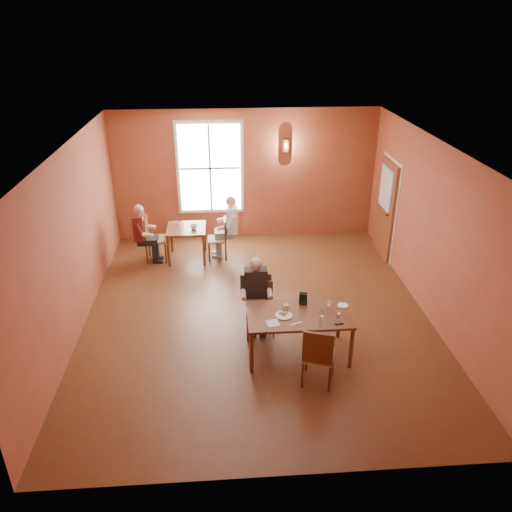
{
  "coord_description": "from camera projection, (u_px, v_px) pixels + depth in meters",
  "views": [
    {
      "loc": [
        -0.57,
        -7.55,
        4.85
      ],
      "look_at": [
        0.0,
        0.2,
        1.05
      ],
      "focal_mm": 35.0,
      "sensor_mm": 36.0,
      "label": 1
    }
  ],
  "objects": [
    {
      "name": "window",
      "position": [
        210.0,
        168.0,
        11.23
      ],
      "size": [
        1.36,
        0.1,
        1.96
      ],
      "primitive_type": "cube",
      "color": "white",
      "rests_on": "wall_back"
    },
    {
      "name": "goblet_c",
      "position": [
        321.0,
        315.0,
        7.38
      ],
      "size": [
        0.09,
        0.09,
        0.17
      ],
      "primitive_type": null,
      "rotation": [
        0.0,
        0.0,
        0.32
      ],
      "color": "white",
      "rests_on": "main_table"
    },
    {
      "name": "knife",
      "position": [
        296.0,
        323.0,
        7.33
      ],
      "size": [
        0.19,
        0.09,
        0.0
      ],
      "primitive_type": "cube",
      "rotation": [
        0.0,
        0.0,
        0.39
      ],
      "color": "white",
      "rests_on": "main_table"
    },
    {
      "name": "wall_front",
      "position": [
        282.0,
        374.0,
        5.14
      ],
      "size": [
        6.0,
        0.04,
        3.0
      ],
      "primitive_type": "cube",
      "color": "brown",
      "rests_on": "ground"
    },
    {
      "name": "menu_stand",
      "position": [
        303.0,
        299.0,
        7.77
      ],
      "size": [
        0.13,
        0.09,
        0.2
      ],
      "primitive_type": "cube",
      "rotation": [
        0.0,
        0.0,
        -0.29
      ],
      "color": "black",
      "rests_on": "main_table"
    },
    {
      "name": "chair_diner_white",
      "position": [
        217.0,
        238.0,
        10.8
      ],
      "size": [
        0.4,
        0.4,
        0.9
      ],
      "primitive_type": null,
      "rotation": [
        0.0,
        0.0,
        1.57
      ],
      "color": "brown",
      "rests_on": "ground"
    },
    {
      "name": "diner_white",
      "position": [
        218.0,
        229.0,
        10.71
      ],
      "size": [
        0.53,
        0.53,
        1.33
      ],
      "primitive_type": null,
      "rotation": [
        0.0,
        0.0,
        1.57
      ],
      "color": "white",
      "rests_on": "ground"
    },
    {
      "name": "napkin",
      "position": [
        273.0,
        323.0,
        7.34
      ],
      "size": [
        0.22,
        0.22,
        0.01
      ],
      "primitive_type": "cube",
      "rotation": [
        0.0,
        0.0,
        0.2
      ],
      "color": "white",
      "rests_on": "main_table"
    },
    {
      "name": "chair_diner_maroon",
      "position": [
        156.0,
        238.0,
        10.69
      ],
      "size": [
        0.44,
        0.44,
        1.0
      ],
      "primitive_type": null,
      "rotation": [
        0.0,
        0.0,
        -1.57
      ],
      "color": "brown",
      "rests_on": "ground"
    },
    {
      "name": "wall_right",
      "position": [
        433.0,
        232.0,
        8.47
      ],
      "size": [
        0.04,
        7.0,
        3.0
      ],
      "primitive_type": "cube",
      "color": "brown",
      "rests_on": "ground"
    },
    {
      "name": "chair_diner_main",
      "position": [
        262.0,
        309.0,
        8.25
      ],
      "size": [
        0.38,
        0.38,
        0.87
      ],
      "primitive_type": null,
      "rotation": [
        0.0,
        0.0,
        3.14
      ],
      "color": "#522818",
      "rests_on": "ground"
    },
    {
      "name": "goblet_b",
      "position": [
        338.0,
        313.0,
        7.44
      ],
      "size": [
        0.08,
        0.08,
        0.17
      ],
      "primitive_type": null,
      "rotation": [
        0.0,
        0.0,
        0.2
      ],
      "color": "white",
      "rests_on": "main_table"
    },
    {
      "name": "plate_food",
      "position": [
        284.0,
        315.0,
        7.51
      ],
      "size": [
        0.32,
        0.32,
        0.03
      ],
      "primitive_type": "cylinder",
      "rotation": [
        0.0,
        0.0,
        0.24
      ],
      "color": "silver",
      "rests_on": "main_table"
    },
    {
      "name": "wall_sconce",
      "position": [
        286.0,
        145.0,
        11.07
      ],
      "size": [
        0.16,
        0.16,
        0.28
      ],
      "primitive_type": "cylinder",
      "color": "brown",
      "rests_on": "wall_back"
    },
    {
      "name": "wall_back",
      "position": [
        245.0,
        175.0,
        11.41
      ],
      "size": [
        6.0,
        0.04,
        3.0
      ],
      "primitive_type": "cube",
      "color": "brown",
      "rests_on": "ground"
    },
    {
      "name": "sandwich",
      "position": [
        286.0,
        308.0,
        7.62
      ],
      "size": [
        0.09,
        0.09,
        0.1
      ],
      "primitive_type": "cube",
      "rotation": [
        0.0,
        0.0,
        -0.21
      ],
      "color": "#DAB070",
      "rests_on": "main_table"
    },
    {
      "name": "door",
      "position": [
        385.0,
        209.0,
        10.73
      ],
      "size": [
        0.12,
        1.04,
        2.1
      ],
      "primitive_type": "cube",
      "color": "maroon",
      "rests_on": "ground"
    },
    {
      "name": "wall_left",
      "position": [
        73.0,
        242.0,
        8.08
      ],
      "size": [
        0.04,
        7.0,
        3.0
      ],
      "primitive_type": "cube",
      "color": "brown",
      "rests_on": "ground"
    },
    {
      "name": "goblet_a",
      "position": [
        328.0,
        304.0,
        7.64
      ],
      "size": [
        0.09,
        0.09,
        0.19
      ],
      "primitive_type": null,
      "rotation": [
        0.0,
        0.0,
        -0.3
      ],
      "color": "white",
      "rests_on": "main_table"
    },
    {
      "name": "second_table",
      "position": [
        187.0,
        243.0,
        10.8
      ],
      "size": [
        0.82,
        0.82,
        0.72
      ],
      "primitive_type": null,
      "color": "brown",
      "rests_on": "ground"
    },
    {
      "name": "ceiling",
      "position": [
        257.0,
        147.0,
        7.62
      ],
      "size": [
        6.0,
        7.0,
        0.04
      ],
      "primitive_type": "cube",
      "color": "white",
      "rests_on": "wall_back"
    },
    {
      "name": "cup_b",
      "position": [
        177.0,
        223.0,
        10.75
      ],
      "size": [
        0.12,
        0.12,
        0.09
      ],
      "primitive_type": "imported",
      "rotation": [
        0.0,
        0.0,
        -0.25
      ],
      "color": "white",
      "rests_on": "second_table"
    },
    {
      "name": "main_table",
      "position": [
        298.0,
        334.0,
        7.73
      ],
      "size": [
        1.57,
        0.88,
        0.74
      ],
      "primitive_type": null,
      "color": "brown",
      "rests_on": "ground"
    },
    {
      "name": "diner_main",
      "position": [
        262.0,
        301.0,
        8.14
      ],
      "size": [
        0.49,
        0.49,
        1.22
      ],
      "primitive_type": null,
      "rotation": [
        0.0,
        0.0,
        3.14
      ],
      "color": "black",
      "rests_on": "ground"
    },
    {
      "name": "chair_empty",
      "position": [
        319.0,
        354.0,
        7.09
      ],
      "size": [
        0.54,
        0.54,
        0.96
      ],
      "primitive_type": null,
      "rotation": [
        0.0,
        0.0,
        -0.31
      ],
      "color": "brown",
      "rests_on": "ground"
    },
    {
      "name": "cup_a",
      "position": [
        194.0,
        227.0,
        10.55
      ],
      "size": [
        0.16,
        0.16,
        0.1
      ],
      "primitive_type": "imported",
      "rotation": [
        0.0,
        0.0,
        0.33
      ],
      "color": "white",
      "rests_on": "second_table"
    },
    {
      "name": "side_plate",
      "position": [
        343.0,
        305.0,
        7.78
      ],
      "size": [
        0.21,
        0.21,
        0.01
      ],
      "primitive_type": "cylinder",
      "rotation": [
        0.0,
        0.0,
        0.35
      ],
      "color": "white",
      "rests_on": "main_table"
    },
    {
      "name": "sunglasses",
      "position": [
        339.0,
        324.0,
        7.31
      ],
      "size": [
        0.14,
        0.06,
        0.02
      ],
      "primitive_type": "cube",
      "rotation": [
        0.0,
        0.0,
        0.16
      ],
      "color": "black",
      "rests_on": "main_table"
    },
    {
      "name": "diner_maroon",
      "position": [
        154.0,
        233.0,
        10.63
      ],
      "size": [
        0.5,
        0.5,
        1.26
      ],
      "primitive_type": null,
      "rotation": [
        0.0,
        0.0,
        -1.57
      ],
      "color": "maroon",
      "rests_on": "ground"
    },
    {
      "name": "ground",
      "position": [
        257.0,
        313.0,
        8.93
      ],
      "size": [
        6.0,
        7.0,
        0.01
      ],
      "primitive_type": "cube",
      "color": "brown",
      "rests_on": "ground"
    }
  ]
}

